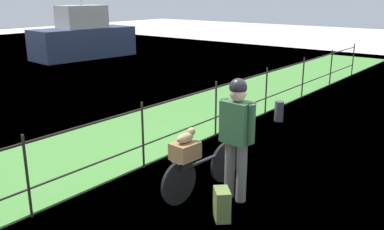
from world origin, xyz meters
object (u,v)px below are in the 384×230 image
at_px(bicycle_main, 202,171).
at_px(cyclist_person, 237,129).
at_px(wooden_crate, 185,151).
at_px(moored_boat_mid, 83,38).
at_px(backpack_on_paving, 222,204).
at_px(mooring_bollard, 279,111).
at_px(terrier_dog, 186,137).

bearing_deg(bicycle_main, cyclist_person, -74.10).
height_order(wooden_crate, moored_boat_mid, moored_boat_mid).
xyz_separation_m(bicycle_main, cyclist_person, (0.13, -0.46, 0.68)).
xyz_separation_m(cyclist_person, moored_boat_mid, (7.04, 12.41, -0.15)).
distance_m(backpack_on_paving, mooring_bollard, 4.48).
bearing_deg(moored_boat_mid, bicycle_main, -120.98).
bearing_deg(mooring_bollard, backpack_on_paving, -161.71).
relative_size(mooring_bollard, moored_boat_mid, 0.10).
distance_m(bicycle_main, terrier_dog, 0.67).
xyz_separation_m(bicycle_main, terrier_dog, (-0.32, 0.03, 0.59)).
height_order(cyclist_person, moored_boat_mid, moored_boat_mid).
distance_m(mooring_bollard, moored_boat_mid, 11.69).
bearing_deg(bicycle_main, mooring_bollard, 11.43).
xyz_separation_m(wooden_crate, moored_boat_mid, (7.52, 11.92, 0.12)).
bearing_deg(mooring_bollard, cyclist_person, -161.48).
height_order(bicycle_main, moored_boat_mid, moored_boat_mid).
bearing_deg(moored_boat_mid, cyclist_person, -119.57).
height_order(terrier_dog, backpack_on_paving, terrier_dog).
relative_size(bicycle_main, wooden_crate, 4.42).
height_order(bicycle_main, backpack_on_paving, bicycle_main).
distance_m(terrier_dog, cyclist_person, 0.67).
distance_m(cyclist_person, backpack_on_paving, 1.00).
distance_m(backpack_on_paving, moored_boat_mid, 14.72).
bearing_deg(backpack_on_paving, cyclist_person, -28.35).
bearing_deg(wooden_crate, backpack_on_paving, -97.57).
xyz_separation_m(cyclist_person, backpack_on_paving, (-0.56, -0.17, -0.80)).
bearing_deg(moored_boat_mid, wooden_crate, -122.24).
xyz_separation_m(bicycle_main, moored_boat_mid, (7.17, 11.95, 0.52)).
distance_m(wooden_crate, backpack_on_paving, 0.85).
bearing_deg(cyclist_person, wooden_crate, 134.12).
height_order(wooden_crate, mooring_bollard, wooden_crate).
relative_size(terrier_dog, cyclist_person, 0.19).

